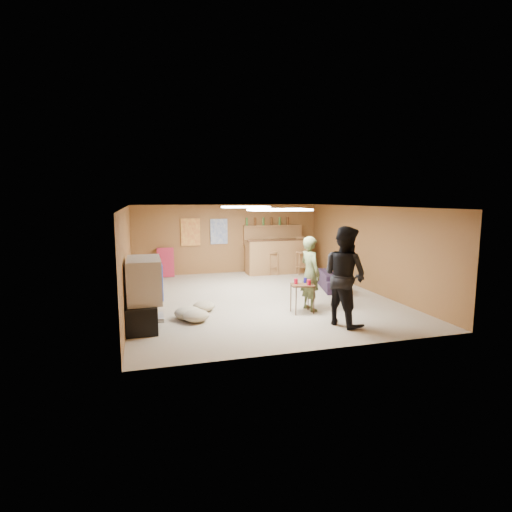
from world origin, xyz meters
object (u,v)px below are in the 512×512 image
object	(u,v)px
bar_counter	(277,256)
person_black	(345,276)
tv_body	(144,279)
sofa	(333,280)
tray_table	(302,299)
person_olive	(310,273)

from	to	relation	value
bar_counter	person_black	distance (m)	5.40
tv_body	person_black	distance (m)	3.76
person_black	sofa	size ratio (longest dim) A/B	1.20
bar_counter	tray_table	world-z (taller)	bar_counter
bar_counter	person_black	bearing A→B (deg)	-95.37
bar_counter	tray_table	bearing A→B (deg)	-102.30
bar_counter	tray_table	distance (m)	4.54
person_black	tray_table	bearing A→B (deg)	5.87
bar_counter	person_olive	distance (m)	4.32
tv_body	person_olive	bearing A→B (deg)	3.25
person_olive	tray_table	size ratio (longest dim) A/B	2.61
bar_counter	person_black	size ratio (longest dim) A/B	1.06
person_olive	person_black	world-z (taller)	person_black
person_olive	tray_table	world-z (taller)	person_olive
tv_body	bar_counter	world-z (taller)	tv_body
person_olive	sofa	xyz separation A→B (m)	(1.43, 1.74, -0.57)
tray_table	person_black	bearing A→B (deg)	-63.82
person_olive	tray_table	bearing A→B (deg)	114.36
tv_body	tray_table	bearing A→B (deg)	0.44
bar_counter	tv_body	bearing A→B (deg)	-133.00
bar_counter	person_olive	bearing A→B (deg)	-99.60
sofa	bar_counter	bearing A→B (deg)	30.69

